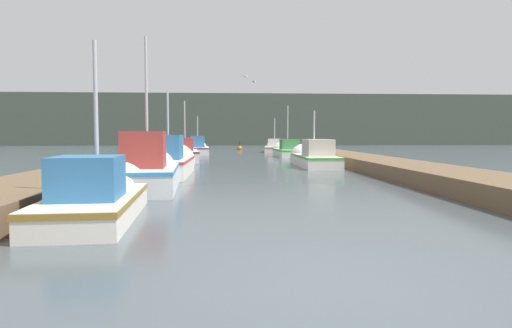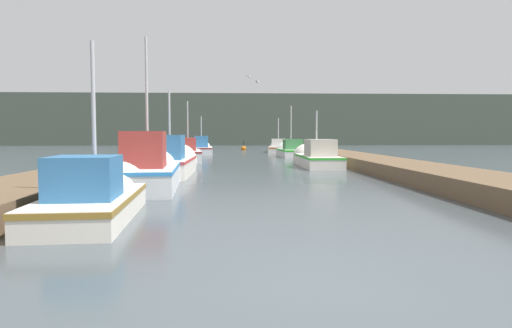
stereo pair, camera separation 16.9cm
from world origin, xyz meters
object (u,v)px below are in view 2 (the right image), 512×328
object	(u,v)px
fishing_boat_4	(188,153)
mooring_piling_3	(299,147)
mooring_piling_0	(296,148)
seagull_1	(250,77)
fishing_boat_2	(171,162)
mooring_piling_2	(324,151)
channel_buoy	(244,148)
fishing_boat_5	(290,151)
fishing_boat_1	(149,171)
fishing_boat_7	(278,148)
fishing_boat_0	(98,196)
seagull_lead	(257,82)
fishing_boat_3	(315,157)
fishing_boat_6	(201,149)

from	to	relation	value
fishing_boat_4	mooring_piling_3	bearing A→B (deg)	42.71
mooring_piling_0	seagull_1	world-z (taller)	seagull_1
fishing_boat_2	mooring_piling_2	world-z (taller)	fishing_boat_2
mooring_piling_0	channel_buoy	xyz separation A→B (m)	(-4.32, 8.69, -0.33)
fishing_boat_5	mooring_piling_3	size ratio (longest dim) A/B	4.14
fishing_boat_1	seagull_1	world-z (taller)	seagull_1
fishing_boat_5	fishing_boat_2	bearing A→B (deg)	-117.79
fishing_boat_2	fishing_boat_7	world-z (taller)	fishing_boat_2
fishing_boat_0	seagull_lead	xyz separation A→B (m)	(4.22, 19.74, 4.56)
fishing_boat_0	seagull_lead	distance (m)	20.69
mooring_piling_3	seagull_lead	size ratio (longest dim) A/B	2.12
mooring_piling_3	fishing_boat_0	bearing A→B (deg)	-106.03
fishing_boat_3	fishing_boat_2	bearing A→B (deg)	-146.62
fishing_boat_2	fishing_boat_3	xyz separation A→B (m)	(6.78, 4.43, -0.04)
fishing_boat_3	channel_buoy	bearing A→B (deg)	97.70
fishing_boat_1	mooring_piling_2	size ratio (longest dim) A/B	4.78
fishing_boat_0	mooring_piling_2	size ratio (longest dim) A/B	4.11
fishing_boat_2	mooring_piling_3	xyz separation A→B (m)	(8.00, 18.81, 0.12)
mooring_piling_0	fishing_boat_4	bearing A→B (deg)	-128.17
fishing_boat_2	mooring_piling_0	world-z (taller)	fishing_boat_2
mooring_piling_3	seagull_lead	world-z (taller)	seagull_lead
seagull_1	channel_buoy	bearing A→B (deg)	-114.06
fishing_boat_4	seagull_lead	distance (m)	6.26
fishing_boat_6	seagull_lead	size ratio (longest dim) A/B	9.45
channel_buoy	mooring_piling_3	bearing A→B (deg)	-65.63
fishing_boat_4	fishing_boat_7	distance (m)	15.53
fishing_boat_0	fishing_boat_7	xyz separation A→B (m)	(6.89, 32.92, -0.02)
mooring_piling_3	fishing_boat_2	bearing A→B (deg)	-113.05
fishing_boat_6	fishing_boat_4	bearing A→B (deg)	-94.63
fishing_boat_5	mooring_piling_3	distance (m)	4.84
fishing_boat_0	fishing_boat_5	bearing A→B (deg)	70.17
fishing_boat_6	channel_buoy	xyz separation A→B (m)	(3.70, 9.66, -0.27)
mooring_piling_2	seagull_1	bearing A→B (deg)	143.86
fishing_boat_2	seagull_lead	bearing A→B (deg)	68.11
fishing_boat_3	fishing_boat_4	distance (m)	8.62
fishing_boat_2	fishing_boat_3	world-z (taller)	fishing_boat_2
fishing_boat_4	seagull_lead	size ratio (longest dim) A/B	11.03
seagull_lead	fishing_boat_6	bearing A→B (deg)	37.65
fishing_boat_2	mooring_piling_3	size ratio (longest dim) A/B	5.24
fishing_boat_4	fishing_boat_6	bearing A→B (deg)	83.02
fishing_boat_0	fishing_boat_5	xyz separation A→B (m)	(6.88, 23.78, 0.03)
fishing_boat_3	seagull_lead	world-z (taller)	seagull_lead
fishing_boat_0	seagull_lead	bearing A→B (deg)	74.23
mooring_piling_3	fishing_boat_5	bearing A→B (deg)	-105.57
fishing_boat_0	fishing_boat_7	size ratio (longest dim) A/B	0.78
fishing_boat_6	seagull_lead	xyz separation A→B (m)	(4.14, -8.75, 4.51)
seagull_lead	mooring_piling_2	bearing A→B (deg)	-90.87
fishing_boat_5	seagull_1	xyz separation A→B (m)	(-3.04, -1.73, 5.13)
fishing_boat_0	fishing_boat_7	bearing A→B (deg)	74.48
mooring_piling_2	channel_buoy	bearing A→B (deg)	103.22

